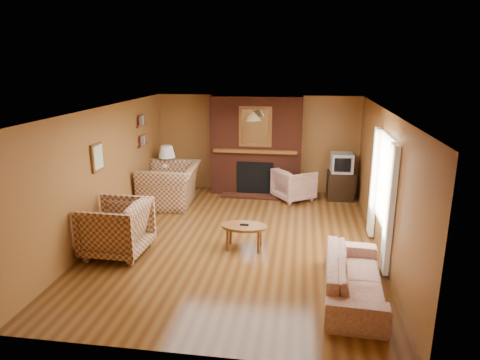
% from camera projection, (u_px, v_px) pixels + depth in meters
% --- Properties ---
extents(floor, '(6.50, 6.50, 0.00)m').
position_uv_depth(floor, '(238.00, 240.00, 7.91)').
color(floor, '#4B2910').
rests_on(floor, ground).
extents(ceiling, '(6.50, 6.50, 0.00)m').
position_uv_depth(ceiling, '(238.00, 109.00, 7.26)').
color(ceiling, white).
rests_on(ceiling, wall_back).
extents(wall_back, '(6.50, 0.00, 6.50)m').
position_uv_depth(wall_back, '(257.00, 144.00, 10.68)').
color(wall_back, brown).
rests_on(wall_back, floor).
extents(wall_front, '(6.50, 0.00, 6.50)m').
position_uv_depth(wall_front, '(191.00, 257.00, 4.49)').
color(wall_front, brown).
rests_on(wall_front, floor).
extents(wall_left, '(0.00, 6.50, 6.50)m').
position_uv_depth(wall_left, '(105.00, 172.00, 7.94)').
color(wall_left, brown).
rests_on(wall_left, floor).
extents(wall_right, '(0.00, 6.50, 6.50)m').
position_uv_depth(wall_right, '(383.00, 183.00, 7.23)').
color(wall_right, brown).
rests_on(wall_right, floor).
extents(fireplace, '(2.20, 0.82, 2.40)m').
position_uv_depth(fireplace, '(256.00, 147.00, 10.43)').
color(fireplace, '#4B1C10').
rests_on(fireplace, floor).
extents(window_right, '(0.10, 1.85, 2.00)m').
position_uv_depth(window_right, '(382.00, 190.00, 7.07)').
color(window_right, silver).
rests_on(window_right, wall_right).
extents(bookshelf, '(0.09, 0.55, 0.71)m').
position_uv_depth(bookshelf, '(143.00, 131.00, 9.62)').
color(bookshelf, brown).
rests_on(bookshelf, wall_left).
extents(botanical_print, '(0.05, 0.40, 0.50)m').
position_uv_depth(botanical_print, '(97.00, 157.00, 7.55)').
color(botanical_print, brown).
rests_on(botanical_print, wall_left).
extents(pendant_light, '(0.36, 0.36, 0.48)m').
position_uv_depth(pendant_light, '(253.00, 116.00, 9.56)').
color(pendant_light, black).
rests_on(pendant_light, ceiling).
extents(plaid_loveseat, '(1.34, 1.51, 0.92)m').
position_uv_depth(plaid_loveseat, '(170.00, 185.00, 9.80)').
color(plaid_loveseat, maroon).
rests_on(plaid_loveseat, floor).
extents(plaid_armchair, '(1.07, 1.04, 0.94)m').
position_uv_depth(plaid_armchair, '(116.00, 228.00, 7.22)').
color(plaid_armchair, maroon).
rests_on(plaid_armchair, floor).
extents(floral_sofa, '(0.89, 2.01, 0.58)m').
position_uv_depth(floral_sofa, '(354.00, 277.00, 5.95)').
color(floral_sofa, beige).
rests_on(floral_sofa, floor).
extents(floral_armchair, '(1.14, 1.13, 0.75)m').
position_uv_depth(floral_armchair, '(294.00, 184.00, 10.13)').
color(floral_armchair, beige).
rests_on(floral_armchair, floor).
extents(coffee_table, '(0.81, 0.50, 0.45)m').
position_uv_depth(coffee_table, '(244.00, 228.00, 7.46)').
color(coffee_table, brown).
rests_on(coffee_table, floor).
extents(side_table, '(0.46, 0.46, 0.57)m').
position_uv_depth(side_table, '(168.00, 184.00, 10.46)').
color(side_table, brown).
rests_on(side_table, floor).
extents(table_lamp, '(0.41, 0.41, 0.67)m').
position_uv_depth(table_lamp, '(167.00, 158.00, 10.28)').
color(table_lamp, silver).
rests_on(table_lamp, side_table).
extents(tv_stand, '(0.62, 0.57, 0.66)m').
position_uv_depth(tv_stand, '(340.00, 185.00, 10.20)').
color(tv_stand, black).
rests_on(tv_stand, floor).
extents(crt_tv, '(0.52, 0.52, 0.45)m').
position_uv_depth(crt_tv, '(342.00, 163.00, 10.04)').
color(crt_tv, '#A8AAB0').
rests_on(crt_tv, tv_stand).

